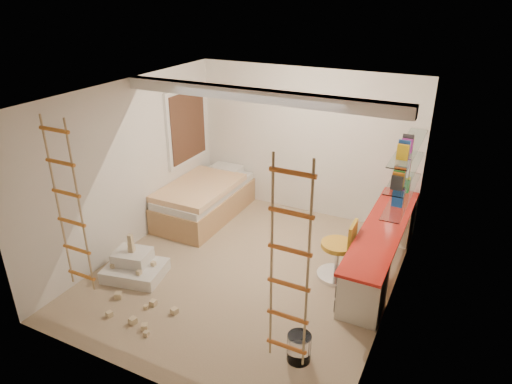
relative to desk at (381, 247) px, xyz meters
The scene contains 15 objects.
floor 1.96m from the desk, 153.35° to the right, with size 4.50×4.50×0.00m, color #9B7F64.
ceiling_beam 2.78m from the desk, 161.89° to the right, with size 4.00×0.18×0.16m, color white.
window_frame 3.91m from the desk, behind, with size 0.06×1.15×1.35m, color white.
window_blind 3.88m from the desk, behind, with size 0.02×1.00×1.20m, color #4C2D1E.
rope_ladder_left 4.18m from the desk, 139.59° to the right, with size 0.41×0.04×2.13m, color orange, non-canonical shape.
rope_ladder_right 2.86m from the desk, 98.00° to the right, with size 0.41×0.04×2.13m, color orange, non-canonical shape.
waste_bin 2.19m from the desk, 100.72° to the right, with size 0.27×0.27×0.33m, color white.
desk is the anchor object (origin of this frame).
shelves 1.14m from the desk, 60.31° to the left, with size 0.25×1.80×0.71m.
bed 3.22m from the desk, behind, with size 1.02×2.00×0.69m.
task_lamp 1.21m from the desk, 92.80° to the left, with size 0.14×0.36×0.57m.
swivel_chair 0.65m from the desk, 139.40° to the right, with size 0.55×0.55×0.90m.
play_platform 3.54m from the desk, 151.83° to the right, with size 0.92×0.78×0.36m.
toy_blocks 3.43m from the desk, 143.01° to the right, with size 1.28×1.10×0.63m.
books 1.23m from the desk, 60.31° to the left, with size 0.14×0.70×0.92m.
Camera 1 is at (2.61, -4.95, 3.82)m, focal length 32.00 mm.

